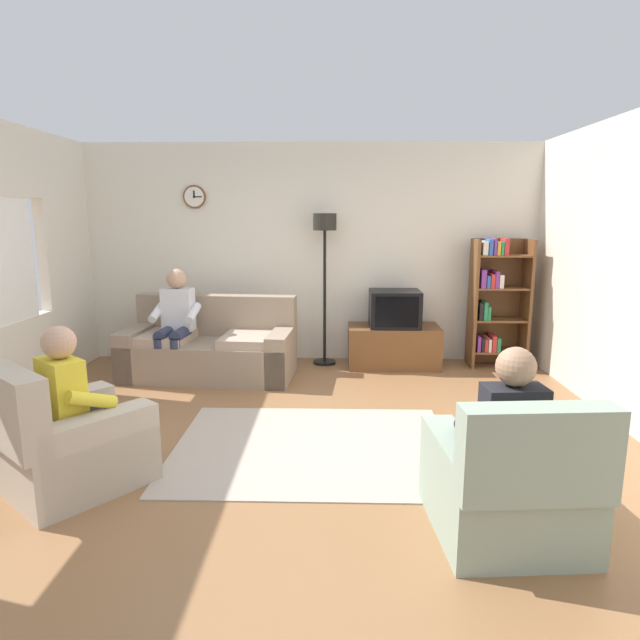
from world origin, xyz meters
TOP-DOWN VIEW (x-y plane):
  - ground_plane at (0.00, 0.00)m, footprint 12.00×12.00m
  - back_wall_assembly at (-0.00, 2.66)m, footprint 6.20×0.17m
  - couch at (-1.13, 1.78)m, footprint 1.96×1.03m
  - tv_stand at (1.02, 2.25)m, footprint 1.10×0.56m
  - tv at (1.02, 2.23)m, footprint 0.60×0.49m
  - bookshelf at (2.24, 2.32)m, footprint 0.68×0.36m
  - floor_lamp at (0.17, 2.35)m, footprint 0.28×0.28m
  - armchair_near_window at (-1.51, -0.80)m, footprint 1.18×1.19m
  - armchair_near_bookshelf at (1.29, -1.30)m, footprint 0.86×0.94m
  - area_rug at (0.12, -0.15)m, footprint 2.20×1.70m
  - person_on_couch at (-1.49, 1.67)m, footprint 0.53×0.56m
  - person_in_left_armchair at (-1.46, -0.73)m, footprint 0.63×0.64m
  - person_in_right_armchair at (1.28, -1.21)m, footprint 0.53×0.56m

SIDE VIEW (x-z plane):
  - ground_plane at x=0.00m, z-range 0.00..0.00m
  - area_rug at x=0.12m, z-range 0.00..0.01m
  - tv_stand at x=1.02m, z-range 0.00..0.50m
  - armchair_near_window at x=-1.51m, z-range -0.16..0.74m
  - armchair_near_bookshelf at x=1.29m, z-range -0.16..0.74m
  - couch at x=-1.13m, z-range -0.14..0.76m
  - person_in_left_armchair at x=-1.46m, z-range 0.04..1.16m
  - person_in_right_armchair at x=1.28m, z-range 0.04..1.16m
  - person_on_couch at x=-1.49m, z-range 0.08..1.32m
  - tv at x=1.02m, z-range 0.50..0.94m
  - bookshelf at x=2.24m, z-range 0.04..1.60m
  - back_wall_assembly at x=0.00m, z-range 0.00..2.70m
  - floor_lamp at x=0.17m, z-range 0.53..2.38m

